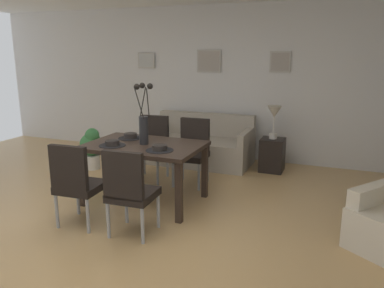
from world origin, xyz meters
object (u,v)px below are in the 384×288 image
(dining_chair_far_left, at_px, (129,189))
(bowl_near_left, at_px, (112,142))
(framed_picture_center, at_px, (209,61))
(potted_plant, at_px, (92,146))
(framed_picture_right, at_px, (280,62))
(dining_chair_near_right, at_px, (152,144))
(centerpiece_vase, at_px, (144,121))
(side_table, at_px, (272,155))
(sofa, at_px, (200,146))
(bowl_far_left, at_px, (159,147))
(framed_picture_left, at_px, (146,60))
(bowl_near_right, at_px, (130,135))
(table_lamp, at_px, (274,115))
(dining_table, at_px, (144,151))
(dining_chair_far_right, at_px, (192,148))
(dining_chair_near_left, at_px, (76,181))

(dining_chair_far_left, distance_m, bowl_near_left, 0.96)
(framed_picture_center, height_order, potted_plant, framed_picture_center)
(framed_picture_right, bearing_deg, dining_chair_far_left, -105.46)
(dining_chair_near_right, height_order, centerpiece_vase, centerpiece_vase)
(side_table, bearing_deg, sofa, 178.48)
(bowl_far_left, distance_m, potted_plant, 2.12)
(bowl_near_left, xyz_separation_m, framed_picture_left, (-0.89, 2.57, 0.89))
(dining_chair_near_right, xyz_separation_m, bowl_near_right, (0.03, -0.65, 0.27))
(bowl_far_left, distance_m, side_table, 2.32)
(table_lamp, bearing_deg, sofa, 178.48)
(bowl_far_left, relative_size, potted_plant, 0.25)
(framed_picture_left, bearing_deg, sofa, -21.26)
(sofa, bearing_deg, framed_picture_right, 22.25)
(dining_table, relative_size, centerpiece_vase, 1.90)
(bowl_far_left, bearing_deg, bowl_near_right, 145.94)
(dining_chair_near_right, relative_size, table_lamp, 1.80)
(dining_chair_far_right, height_order, bowl_far_left, dining_chair_far_right)
(dining_chair_near_right, xyz_separation_m, framed_picture_left, (-0.87, 1.50, 1.16))
(dining_chair_far_right, height_order, bowl_near_right, dining_chair_far_right)
(dining_chair_near_left, xyz_separation_m, framed_picture_left, (-0.88, 3.26, 1.16))
(table_lamp, bearing_deg, dining_chair_far_right, -133.92)
(dining_chair_near_left, relative_size, bowl_near_right, 5.41)
(framed_picture_right, bearing_deg, sofa, -157.75)
(dining_chair_far_left, height_order, bowl_far_left, dining_chair_far_left)
(sofa, bearing_deg, bowl_far_left, -82.25)
(side_table, xyz_separation_m, framed_picture_center, (-1.24, 0.51, 1.41))
(bowl_far_left, bearing_deg, dining_chair_near_left, -133.17)
(dining_chair_near_left, distance_m, table_lamp, 3.18)
(dining_chair_near_left, bearing_deg, bowl_far_left, 46.83)
(bowl_far_left, height_order, framed_picture_right, framed_picture_right)
(centerpiece_vase, bearing_deg, framed_picture_center, 90.02)
(dining_chair_far_right, height_order, sofa, dining_chair_far_right)
(centerpiece_vase, distance_m, framed_picture_right, 2.73)
(centerpiece_vase, relative_size, bowl_near_left, 4.32)
(dining_table, distance_m, potted_plant, 1.72)
(dining_chair_far_right, xyz_separation_m, side_table, (0.95, 0.99, -0.25))
(dining_chair_near_right, height_order, dining_chair_far_right, same)
(dining_chair_far_right, height_order, table_lamp, table_lamp)
(framed_picture_center, bearing_deg, side_table, -22.49)
(dining_chair_near_left, relative_size, dining_chair_far_left, 1.00)
(bowl_far_left, relative_size, side_table, 0.33)
(framed_picture_left, bearing_deg, side_table, -11.85)
(dining_chair_near_left, height_order, framed_picture_center, framed_picture_center)
(potted_plant, bearing_deg, dining_chair_near_right, -1.97)
(bowl_far_left, bearing_deg, centerpiece_vase, 145.70)
(dining_chair_near_right, relative_size, framed_picture_left, 2.72)
(side_table, relative_size, framed_picture_right, 1.55)
(dining_chair_near_left, bearing_deg, sofa, 82.67)
(dining_chair_near_right, xyz_separation_m, potted_plant, (-1.10, 0.04, -0.14))
(dining_chair_far_right, height_order, side_table, dining_chair_far_right)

